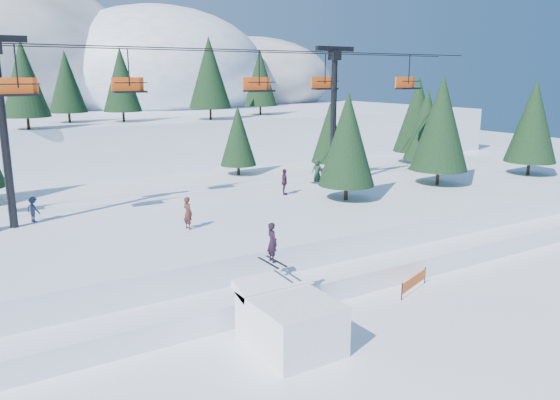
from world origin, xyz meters
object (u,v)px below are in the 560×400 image
banner_far (387,266)px  jump_kicker (289,319)px  chairlift (195,98)px  banner_near (414,281)px

banner_far → jump_kicker: bearing=-156.0°
jump_kicker → chairlift: chairlift is taller
jump_kicker → banner_near: 8.64m
chairlift → banner_far: (6.07, -11.56, -8.78)m
jump_kicker → banner_far: size_ratio=1.78×
chairlift → banner_near: 17.50m
jump_kicker → banner_far: 9.77m
jump_kicker → banner_far: bearing=24.0°
banner_near → banner_far: (0.42, 2.48, 0.00)m
jump_kicker → banner_near: size_ratio=1.81×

